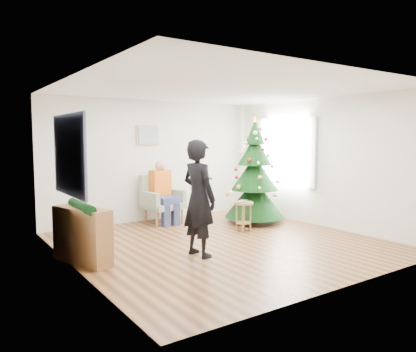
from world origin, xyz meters
TOP-DOWN VIEW (x-y plane):
  - floor at (0.00, 0.00)m, footprint 5.00×5.00m
  - ceiling at (0.00, 0.00)m, footprint 5.00×5.00m
  - wall_back at (0.00, 2.50)m, footprint 5.00×0.00m
  - wall_front at (0.00, -2.50)m, footprint 5.00×0.00m
  - wall_left at (-2.50, 0.00)m, footprint 0.00×5.00m
  - wall_right at (2.50, 0.00)m, footprint 0.00×5.00m
  - window_panel at (2.47, 1.00)m, footprint 0.04×1.30m
  - curtains at (2.44, 1.00)m, footprint 0.05×1.75m
  - christmas_tree at (1.57, 1.01)m, footprint 1.25×1.25m
  - stool at (0.84, 0.47)m, footprint 0.38×0.38m
  - laptop at (0.84, 0.47)m, footprint 0.37×0.32m
  - armchair at (-0.09, 2.06)m, footprint 0.87×0.82m
  - seated_person at (-0.08, 2.01)m, footprint 0.48×0.67m
  - standing_man at (-0.75, -0.41)m, footprint 0.51×0.70m
  - game_controller at (-0.57, -0.44)m, footprint 0.05×0.13m
  - console at (-2.33, 0.22)m, footprint 0.62×1.04m
  - garland at (-2.33, 0.22)m, footprint 0.14×0.90m
  - tapestry at (-2.46, 0.30)m, footprint 0.03×1.50m
  - framed_picture at (-0.20, 2.46)m, footprint 0.52×0.05m

SIDE VIEW (x-z plane):
  - floor at x=0.00m, z-range 0.00..0.00m
  - stool at x=0.84m, z-range 0.01..0.57m
  - armchair at x=-0.09m, z-range -0.13..0.89m
  - console at x=-2.33m, z-range 0.00..0.80m
  - laptop at x=0.84m, z-range 0.57..0.59m
  - seated_person at x=-0.08m, z-range 0.02..1.36m
  - garland at x=-2.33m, z-range 0.75..0.89m
  - standing_man at x=-0.75m, z-range 0.00..1.77m
  - christmas_tree at x=1.57m, z-range -0.11..2.15m
  - game_controller at x=-0.57m, z-range 1.16..1.20m
  - wall_back at x=0.00m, z-range -1.20..3.80m
  - wall_front at x=0.00m, z-range -1.20..3.80m
  - wall_left at x=-2.50m, z-range -1.20..3.80m
  - wall_right at x=2.50m, z-range -1.20..3.80m
  - window_panel at x=2.47m, z-range 0.80..2.20m
  - curtains at x=2.44m, z-range 0.75..2.25m
  - tapestry at x=-2.46m, z-range 0.98..2.12m
  - framed_picture at x=-0.20m, z-range 1.64..2.06m
  - ceiling at x=0.00m, z-range 2.60..2.60m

